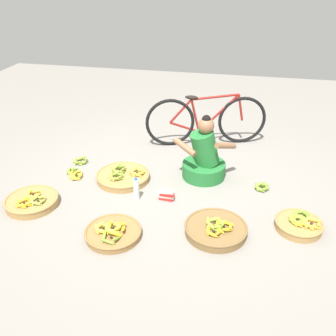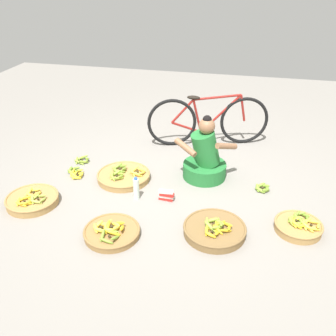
{
  "view_description": "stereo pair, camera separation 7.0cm",
  "coord_description": "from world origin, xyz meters",
  "px_view_note": "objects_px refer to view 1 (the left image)",
  "views": [
    {
      "loc": [
        0.72,
        -3.65,
        2.33
      ],
      "look_at": [
        0.0,
        -0.2,
        0.35
      ],
      "focal_mm": 39.94,
      "sensor_mm": 36.0,
      "label": 1
    },
    {
      "loc": [
        0.79,
        -3.63,
        2.33
      ],
      "look_at": [
        0.0,
        -0.2,
        0.35
      ],
      "focal_mm": 39.94,
      "sensor_mm": 36.0,
      "label": 2
    }
  ],
  "objects_px": {
    "vendor_woman_front": "(204,158)",
    "banana_basket_front_center": "(32,201)",
    "loose_bananas_near_vendor": "(81,161)",
    "bicycle_leaning": "(206,120)",
    "water_bottle": "(136,189)",
    "loose_bananas_back_center": "(262,187)",
    "banana_basket_mid_left": "(113,232)",
    "loose_bananas_mid_right": "(75,174)",
    "banana_basket_front_right": "(123,176)",
    "banana_basket_front_left": "(299,224)",
    "banana_basket_back_right": "(216,229)",
    "packet_carton_stack": "(167,195)"
  },
  "relations": [
    {
      "from": "banana_basket_mid_left",
      "to": "bicycle_leaning",
      "type": "bearing_deg",
      "value": 74.68
    },
    {
      "from": "bicycle_leaning",
      "to": "loose_bananas_mid_right",
      "type": "height_order",
      "value": "bicycle_leaning"
    },
    {
      "from": "banana_basket_front_right",
      "to": "loose_bananas_mid_right",
      "type": "xyz_separation_m",
      "value": [
        -0.61,
        -0.04,
        -0.02
      ]
    },
    {
      "from": "loose_bananas_back_center",
      "to": "loose_bananas_mid_right",
      "type": "height_order",
      "value": "same"
    },
    {
      "from": "bicycle_leaning",
      "to": "water_bottle",
      "type": "relative_size",
      "value": 6.07
    },
    {
      "from": "banana_basket_front_right",
      "to": "packet_carton_stack",
      "type": "bearing_deg",
      "value": -27.62
    },
    {
      "from": "banana_basket_front_right",
      "to": "banana_basket_front_left",
      "type": "bearing_deg",
      "value": -15.31
    },
    {
      "from": "banana_basket_mid_left",
      "to": "loose_bananas_near_vendor",
      "type": "bearing_deg",
      "value": 124.27
    },
    {
      "from": "loose_bananas_near_vendor",
      "to": "packet_carton_stack",
      "type": "distance_m",
      "value": 1.42
    },
    {
      "from": "banana_basket_mid_left",
      "to": "banana_basket_front_left",
      "type": "xyz_separation_m",
      "value": [
        1.75,
        0.48,
        0.01
      ]
    },
    {
      "from": "bicycle_leaning",
      "to": "banana_basket_front_right",
      "type": "relative_size",
      "value": 2.57
    },
    {
      "from": "banana_basket_front_left",
      "to": "banana_basket_front_center",
      "type": "distance_m",
      "value": 2.78
    },
    {
      "from": "vendor_woman_front",
      "to": "banana_basket_back_right",
      "type": "bearing_deg",
      "value": -76.59
    },
    {
      "from": "banana_basket_front_left",
      "to": "banana_basket_front_center",
      "type": "xyz_separation_m",
      "value": [
        -2.78,
        -0.17,
        -0.0
      ]
    },
    {
      "from": "banana_basket_back_right",
      "to": "loose_bananas_mid_right",
      "type": "relative_size",
      "value": 2.23
    },
    {
      "from": "banana_basket_front_right",
      "to": "vendor_woman_front",
      "type": "bearing_deg",
      "value": 16.55
    },
    {
      "from": "loose_bananas_back_center",
      "to": "water_bottle",
      "type": "relative_size",
      "value": 0.72
    },
    {
      "from": "banana_basket_front_center",
      "to": "packet_carton_stack",
      "type": "height_order",
      "value": "banana_basket_front_center"
    },
    {
      "from": "loose_bananas_near_vendor",
      "to": "packet_carton_stack",
      "type": "bearing_deg",
      "value": -25.73
    },
    {
      "from": "banana_basket_front_center",
      "to": "loose_bananas_back_center",
      "type": "xyz_separation_m",
      "value": [
        2.43,
        0.84,
        -0.02
      ]
    },
    {
      "from": "banana_basket_front_center",
      "to": "packet_carton_stack",
      "type": "distance_m",
      "value": 1.45
    },
    {
      "from": "banana_basket_front_right",
      "to": "banana_basket_mid_left",
      "type": "bearing_deg",
      "value": -77.41
    },
    {
      "from": "loose_bananas_near_vendor",
      "to": "loose_bananas_mid_right",
      "type": "bearing_deg",
      "value": -78.69
    },
    {
      "from": "vendor_woman_front",
      "to": "banana_basket_front_center",
      "type": "height_order",
      "value": "vendor_woman_front"
    },
    {
      "from": "vendor_woman_front",
      "to": "banana_basket_front_left",
      "type": "relative_size",
      "value": 1.71
    },
    {
      "from": "loose_bananas_near_vendor",
      "to": "water_bottle",
      "type": "relative_size",
      "value": 0.81
    },
    {
      "from": "banana_basket_front_left",
      "to": "banana_basket_back_right",
      "type": "height_order",
      "value": "banana_basket_back_right"
    },
    {
      "from": "banana_basket_front_right",
      "to": "loose_bananas_near_vendor",
      "type": "distance_m",
      "value": 0.74
    },
    {
      "from": "banana_basket_mid_left",
      "to": "banana_basket_front_right",
      "type": "height_order",
      "value": "banana_basket_front_right"
    },
    {
      "from": "loose_bananas_back_center",
      "to": "vendor_woman_front",
      "type": "bearing_deg",
      "value": 167.71
    },
    {
      "from": "water_bottle",
      "to": "loose_bananas_mid_right",
      "type": "bearing_deg",
      "value": 159.52
    },
    {
      "from": "banana_basket_front_left",
      "to": "loose_bananas_back_center",
      "type": "height_order",
      "value": "banana_basket_front_left"
    },
    {
      "from": "vendor_woman_front",
      "to": "banana_basket_front_left",
      "type": "xyz_separation_m",
      "value": [
        1.04,
        -0.82,
        -0.2
      ]
    },
    {
      "from": "vendor_woman_front",
      "to": "banana_basket_mid_left",
      "type": "bearing_deg",
      "value": -118.45
    },
    {
      "from": "banana_basket_front_center",
      "to": "water_bottle",
      "type": "distance_m",
      "value": 1.13
    },
    {
      "from": "water_bottle",
      "to": "packet_carton_stack",
      "type": "relative_size",
      "value": 1.54
    },
    {
      "from": "banana_basket_front_center",
      "to": "loose_bananas_mid_right",
      "type": "distance_m",
      "value": 0.7
    },
    {
      "from": "banana_basket_front_right",
      "to": "loose_bananas_mid_right",
      "type": "relative_size",
      "value": 2.34
    },
    {
      "from": "vendor_woman_front",
      "to": "loose_bananas_back_center",
      "type": "distance_m",
      "value": 0.74
    },
    {
      "from": "banana_basket_mid_left",
      "to": "banana_basket_front_left",
      "type": "relative_size",
      "value": 1.17
    },
    {
      "from": "vendor_woman_front",
      "to": "loose_bananas_near_vendor",
      "type": "height_order",
      "value": "vendor_woman_front"
    },
    {
      "from": "banana_basket_mid_left",
      "to": "banana_basket_front_right",
      "type": "relative_size",
      "value": 0.85
    },
    {
      "from": "banana_basket_front_center",
      "to": "packet_carton_stack",
      "type": "bearing_deg",
      "value": 15.92
    },
    {
      "from": "water_bottle",
      "to": "loose_bananas_back_center",
      "type": "bearing_deg",
      "value": 19.96
    },
    {
      "from": "banana_basket_mid_left",
      "to": "packet_carton_stack",
      "type": "relative_size",
      "value": 3.1
    },
    {
      "from": "vendor_woman_front",
      "to": "loose_bananas_back_center",
      "type": "relative_size",
      "value": 4.09
    },
    {
      "from": "loose_bananas_back_center",
      "to": "water_bottle",
      "type": "distance_m",
      "value": 1.45
    },
    {
      "from": "vendor_woman_front",
      "to": "banana_basket_front_left",
      "type": "height_order",
      "value": "vendor_woman_front"
    },
    {
      "from": "vendor_woman_front",
      "to": "loose_bananas_mid_right",
      "type": "relative_size",
      "value": 2.91
    },
    {
      "from": "vendor_woman_front",
      "to": "loose_bananas_near_vendor",
      "type": "xyz_separation_m",
      "value": [
        -1.61,
        0.02,
        -0.23
      ]
    }
  ]
}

